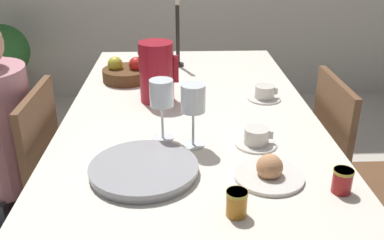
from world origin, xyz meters
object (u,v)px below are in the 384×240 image
Objects in this scene: serving_tray at (144,169)px; potted_plant at (4,62)px; wine_glass_water at (161,96)px; teacup_near_person at (256,138)px; chair_person_side at (18,198)px; teacup_across at (264,94)px; jam_jar_amber at (237,202)px; candlestick_tall at (178,38)px; chair_opposite at (353,179)px; red_pitcher at (157,72)px; jam_jar_red at (342,180)px; wine_glass_juice at (195,102)px; bread_plate at (269,172)px; fruit_bowl at (126,73)px.

serving_tray is 2.62m from potted_plant.
teacup_near_person is at bearing -10.33° from wine_glass_water.
chair_person_side reaches higher than teacup_across.
jam_jar_amber is 0.19× the size of candlestick_tall.
chair_opposite is 0.93m from red_pitcher.
teacup_across is 2.04× the size of jam_jar_red.
teacup_across is at bearing 52.60° from wine_glass_juice.
chair_person_side reaches higher than bread_plate.
fruit_bowl is (-0.30, 0.68, -0.12)m from wine_glass_juice.
chair_opposite reaches higher than bread_plate.
teacup_near_person is 1.00× the size of teacup_across.
teacup_near_person is at bearing -104.59° from teacup_across.
candlestick_tall reaches higher than teacup_near_person.
red_pitcher reaches higher than chair_person_side.
serving_tray is 0.43× the size of potted_plant.
wine_glass_juice is at bearing 103.16° from jam_jar_amber.
wine_glass_water is at bearing -78.64° from chair_opposite.
chair_person_side reaches higher than fruit_bowl.
chair_person_side is 1.09m from candlestick_tall.
jam_jar_red is (0.19, -0.08, 0.02)m from bread_plate.
jam_jar_amber is 1.00× the size of jam_jar_red.
candlestick_tall is (0.06, 0.85, -0.01)m from wine_glass_water.
chair_opposite is at bearing -86.45° from chair_person_side.
red_pitcher is 1.76× the size of teacup_across.
teacup_across is (0.99, 0.28, 0.31)m from chair_person_side.
jam_jar_red reaches higher than teacup_across.
potted_plant is at bearing -131.85° from chair_opposite.
teacup_near_person is (0.31, -0.06, -0.13)m from wine_glass_water.
teacup_near_person is 2.04× the size of jam_jar_red.
wine_glass_water is at bearing 139.72° from bread_plate.
wine_glass_juice is at bearing 143.57° from jam_jar_red.
jam_jar_amber is at bearing -74.07° from red_pitcher.
serving_tray is (0.52, -0.30, 0.30)m from chair_person_side.
teacup_near_person is 0.64× the size of fruit_bowl.
potted_plant is (-1.64, 2.31, -0.34)m from bread_plate.
chair_opposite is 6.50× the size of teacup_across.
chair_person_side and chair_opposite have the same top height.
chair_person_side is 2.11m from potted_plant.
red_pitcher is 0.32m from fruit_bowl.
teacup_across is at bearing -53.80° from candlestick_tall.
teacup_near_person is at bearing 122.88° from jam_jar_red.
jam_jar_red is at bearing -111.31° from chair_person_side.
wine_glass_water is 3.09× the size of jam_jar_amber.
chair_opposite is at bearing 42.66° from bread_plate.
chair_person_side is 0.67m from serving_tray.
chair_opposite is 1.22× the size of potted_plant.
wine_glass_juice reaches higher than serving_tray.
red_pitcher reaches higher than serving_tray.
jam_jar_amber is (0.77, -0.51, 0.32)m from chair_person_side.
red_pitcher is at bearing -100.56° from candlestick_tall.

